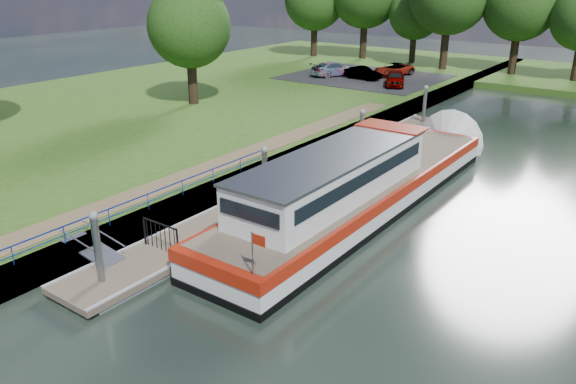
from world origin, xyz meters
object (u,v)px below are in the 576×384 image
Objects in this scene: car_a at (395,78)px; car_b at (363,73)px; barge at (366,183)px; car_c at (334,69)px; car_d at (393,70)px; pontoon at (318,177)px.

car_a is 1.11× the size of car_b.
barge reaches higher than car_b.
barge is at bearing 146.95° from car_c.
car_d is at bearing -16.59° from car_b.
car_c reaches higher than car_d.
car_a is 7.19m from car_c.
car_d is (1.49, 3.43, 0.01)m from car_b.
barge is at bearing -143.78° from car_b.
car_a is at bearing 113.07° from barge.
car_b is at bearing 119.32° from barge.
barge reaches higher than car_c.
barge is 5.97× the size of car_b.
barge reaches higher than pontoon.
car_b is (-14.09, 25.10, 0.33)m from barge.
car_b is (-10.50, 23.64, 1.23)m from pontoon.
car_c is (-17.26, 25.08, 0.41)m from barge.
pontoon is 3.98m from barge.
car_d is at bearing 92.85° from car_a.
car_d is at bearing 113.83° from barge.
barge is 25.97m from car_a.
barge is 30.45m from car_c.
car_d is (-2.43, 4.64, -0.07)m from car_a.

